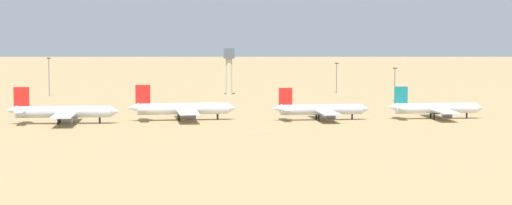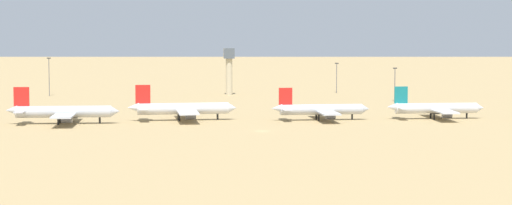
{
  "view_description": "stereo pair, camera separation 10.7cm",
  "coord_description": "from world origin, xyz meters",
  "views": [
    {
      "loc": [
        -26.1,
        -293.23,
        33.78
      ],
      "look_at": [
        1.19,
        38.83,
        6.0
      ],
      "focal_mm": 64.97,
      "sensor_mm": 36.0,
      "label": 1
    },
    {
      "loc": [
        -26.0,
        -293.24,
        33.78
      ],
      "look_at": [
        1.19,
        38.83,
        6.0
      ],
      "focal_mm": 64.97,
      "sensor_mm": 36.0,
      "label": 2
    }
  ],
  "objects": [
    {
      "name": "light_pole_mid",
      "position": [
        52.02,
        164.45,
        8.77
      ],
      "size": [
        1.8,
        0.5,
        15.15
      ],
      "color": "#59595E",
      "rests_on": "ground"
    },
    {
      "name": "ridge_center",
      "position": [
        416.33,
        979.02,
        34.4
      ],
      "size": [
        357.83,
        296.72,
        68.8
      ],
      "primitive_type": "pyramid",
      "rotation": [
        0.0,
        0.0,
        0.09
      ],
      "color": "gray",
      "rests_on": "ground"
    },
    {
      "name": "ridge_west",
      "position": [
        10.4,
        1023.59,
        42.19
      ],
      "size": [
        308.28,
        280.98,
        84.39
      ],
      "primitive_type": "pyramid",
      "rotation": [
        0.0,
        0.0,
        -0.09
      ],
      "color": "slate",
      "rests_on": "ground"
    },
    {
      "name": "parked_jet_red_3",
      "position": [
        -25.51,
        35.65,
        4.22
      ],
      "size": [
        38.96,
        32.82,
        12.87
      ],
      "rotation": [
        0.0,
        0.0,
        0.07
      ],
      "color": "silver",
      "rests_on": "ground"
    },
    {
      "name": "parked_jet_red_2",
      "position": [
        -66.5,
        27.25,
        4.2
      ],
      "size": [
        38.68,
        32.34,
        12.82
      ],
      "rotation": [
        0.0,
        0.0,
        -0.01
      ],
      "color": "silver",
      "rests_on": "ground"
    },
    {
      "name": "ground",
      "position": [
        0.0,
        0.0,
        0.0
      ],
      "size": [
        4000.0,
        4000.0,
        0.0
      ],
      "primitive_type": "plane",
      "color": "tan"
    },
    {
      "name": "control_tower",
      "position": [
        -2.39,
        155.84,
        13.78
      ],
      "size": [
        5.2,
        5.2,
        22.83
      ],
      "color": "#C6B793",
      "rests_on": "ground"
    },
    {
      "name": "light_pole_west",
      "position": [
        -88.75,
        155.83,
        10.46
      ],
      "size": [
        1.8,
        0.5,
        18.42
      ],
      "color": "#59595E",
      "rests_on": "ground"
    },
    {
      "name": "parked_jet_red_4",
      "position": [
        23.72,
        32.39,
        3.85
      ],
      "size": [
        35.58,
        29.9,
        11.76
      ],
      "rotation": [
        0.0,
        0.0,
        0.05
      ],
      "color": "silver",
      "rests_on": "ground"
    },
    {
      "name": "parked_jet_teal_5",
      "position": [
        65.9,
        33.6,
        3.89
      ],
      "size": [
        35.86,
        30.01,
        11.88
      ],
      "rotation": [
        0.0,
        0.0,
        0.01
      ],
      "color": "silver",
      "rests_on": "ground"
    },
    {
      "name": "light_pole_east",
      "position": [
        69.13,
        111.08,
        8.75
      ],
      "size": [
        1.8,
        0.5,
        15.11
      ],
      "color": "#59595E",
      "rests_on": "ground"
    }
  ]
}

